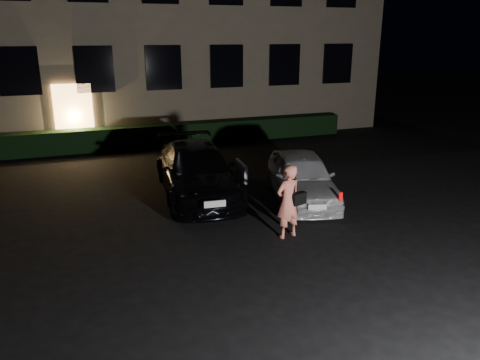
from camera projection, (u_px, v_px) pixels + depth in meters
name	position (u px, v px, depth m)	size (l,w,h in m)	color
ground	(274.00, 257.00, 9.37)	(80.00, 80.00, 0.00)	black
hedge	(169.00, 135.00, 18.68)	(15.00, 0.70, 0.85)	black
sedan	(197.00, 171.00, 12.83)	(2.33, 4.94, 1.38)	black
hatch	(302.00, 177.00, 12.44)	(2.49, 4.08, 1.30)	silver
man	(288.00, 201.00, 10.09)	(0.75, 0.53, 1.65)	#F47E67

